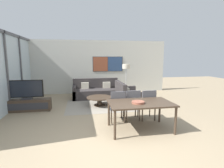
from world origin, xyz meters
name	(u,v)px	position (x,y,z in m)	size (l,w,h in m)	color
ground_plane	(120,143)	(0.00, 0.00, 0.00)	(24.00, 24.00, 0.00)	#9E896B
wall_back	(97,67)	(0.02, 5.82, 1.40)	(7.68, 0.09, 2.80)	silver
window_wall_left	(6,69)	(-3.33, 2.91, 1.53)	(0.07, 5.82, 2.80)	silver
area_rug	(100,105)	(-0.13, 3.18, 0.00)	(2.60, 2.08, 0.01)	gray
tv_console	(27,105)	(-2.75, 2.94, 0.21)	(1.62, 0.42, 0.43)	#423326
television	(26,90)	(-2.75, 2.94, 0.77)	(1.17, 0.20, 0.69)	#2D2D33
sofa_main	(96,92)	(-0.13, 4.63, 0.28)	(2.18, 0.95, 0.89)	#383333
sofa_side	(128,97)	(1.07, 3.34, 0.28)	(0.95, 1.56, 0.89)	#383333
coffee_table	(99,99)	(-0.13, 3.18, 0.27)	(1.01, 1.01, 0.35)	#423326
dining_table	(140,105)	(0.68, 0.64, 0.68)	(1.65, 1.01, 0.75)	#423326
dining_chair_left	(117,105)	(0.21, 1.33, 0.52)	(0.46, 0.46, 0.94)	#4C4C51
dining_chair_centre	(132,104)	(0.68, 1.37, 0.52)	(0.46, 0.46, 0.94)	#4C4C51
dining_chair_right	(148,103)	(1.15, 1.32, 0.52)	(0.46, 0.46, 0.94)	#4C4C51
fruit_bowl	(138,102)	(0.59, 0.56, 0.78)	(0.33, 0.33, 0.05)	#995642
floor_lamp	(126,69)	(1.36, 4.69, 1.37)	(0.38, 0.38, 1.59)	#2D2D33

